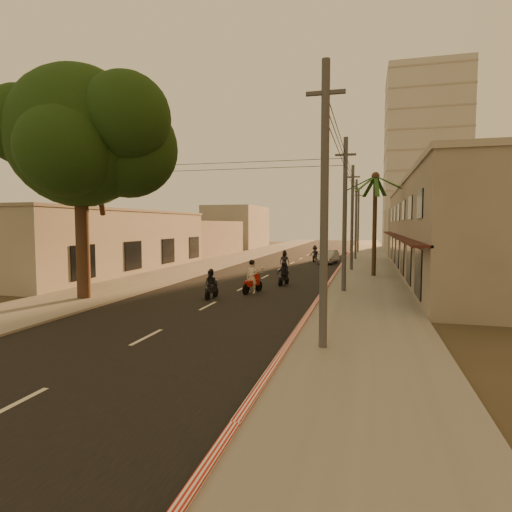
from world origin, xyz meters
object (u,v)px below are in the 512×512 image
object	(u,v)px
broadleaf_tree	(88,138)
scooter_mid_a	(211,285)
scooter_far_a	(284,261)
scooter_far_b	(315,254)
parked_car	(328,257)
scooter_red	(252,278)
palm_tree	(375,182)
scooter_mid_b	(283,275)

from	to	relation	value
broadleaf_tree	scooter_mid_a	distance (m)	9.99
scooter_far_a	broadleaf_tree	bearing A→B (deg)	-129.11
scooter_far_b	parked_car	xyz separation A→B (m)	(1.60, -1.88, -0.12)
scooter_red	parked_car	world-z (taller)	scooter_red
scooter_far_b	palm_tree	bearing A→B (deg)	-58.18
palm_tree	scooter_mid_a	size ratio (longest dim) A/B	4.90
palm_tree	scooter_mid_a	world-z (taller)	palm_tree
scooter_mid_a	parked_car	size ratio (longest dim) A/B	0.38
scooter_far_b	scooter_far_a	bearing A→B (deg)	-92.55
palm_tree	scooter_mid_a	bearing A→B (deg)	-125.39
scooter_mid_b	scooter_far_b	size ratio (longest dim) A/B	0.88
palm_tree	scooter_far_a	world-z (taller)	palm_tree
scooter_mid_a	parked_car	bearing A→B (deg)	81.71
scooter_red	scooter_mid_b	xyz separation A→B (m)	(1.17, 3.54, -0.16)
broadleaf_tree	scooter_far_a	size ratio (longest dim) A/B	6.82
scooter_mid_a	scooter_far_b	xyz separation A→B (m)	(2.61, 24.50, 0.07)
palm_tree	scooter_mid_a	distance (m)	16.10
scooter_red	parked_car	distance (m)	20.37
broadleaf_tree	scooter_mid_a	world-z (taller)	broadleaf_tree
scooter_red	scooter_far_a	size ratio (longest dim) A/B	1.11
scooter_far_b	parked_car	bearing A→B (deg)	-43.23
scooter_red	parked_car	bearing A→B (deg)	100.43
broadleaf_tree	palm_tree	bearing A→B (deg)	43.48
scooter_mid_b	scooter_far_a	distance (m)	9.15
scooter_red	scooter_mid_b	bearing A→B (deg)	89.50
palm_tree	scooter_mid_b	world-z (taller)	palm_tree
scooter_mid_b	parked_car	distance (m)	16.73
broadleaf_tree	scooter_far_a	bearing A→B (deg)	66.84
broadleaf_tree	scooter_mid_a	xyz separation A→B (m)	(6.06, 1.81, -7.73)
broadleaf_tree	palm_tree	world-z (taller)	broadleaf_tree
palm_tree	parked_car	world-z (taller)	palm_tree
broadleaf_tree	scooter_far_a	distance (m)	19.79
scooter_red	parked_car	size ratio (longest dim) A/B	0.45
palm_tree	broadleaf_tree	bearing A→B (deg)	-136.52
palm_tree	scooter_red	xyz separation A→B (m)	(-6.95, -9.62, -6.27)
scooter_mid_a	parked_car	distance (m)	23.02
broadleaf_tree	scooter_far_b	world-z (taller)	broadleaf_tree
palm_tree	scooter_far_a	size ratio (longest dim) A/B	4.62
scooter_mid_a	scooter_far_a	size ratio (longest dim) A/B	0.94
broadleaf_tree	scooter_mid_b	size ratio (longest dim) A/B	7.63
parked_car	scooter_mid_b	bearing A→B (deg)	-88.04
parked_car	scooter_far_b	bearing A→B (deg)	137.32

